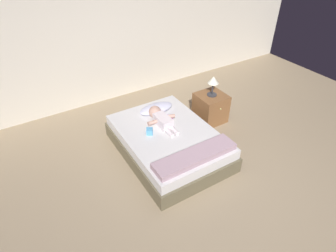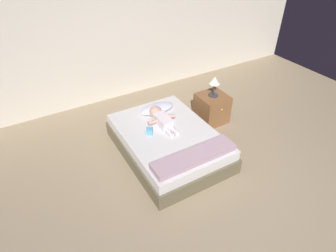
{
  "view_description": "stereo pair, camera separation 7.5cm",
  "coord_description": "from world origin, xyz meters",
  "px_view_note": "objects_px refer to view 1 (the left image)",
  "views": [
    {
      "loc": [
        -1.95,
        -1.69,
        2.8
      ],
      "look_at": [
        -0.29,
        1.03,
        0.47
      ],
      "focal_mm": 30.16,
      "sensor_mm": 36.0,
      "label": 1
    },
    {
      "loc": [
        -1.89,
        -1.73,
        2.8
      ],
      "look_at": [
        -0.29,
        1.03,
        0.47
      ],
      "focal_mm": 30.16,
      "sensor_mm": 36.0,
      "label": 2
    }
  ],
  "objects_px": {
    "bed": "(168,142)",
    "toothbrush": "(169,116)",
    "lamp": "(213,82)",
    "baby": "(160,118)",
    "toy_block": "(150,131)",
    "nightstand": "(210,108)",
    "pillow": "(156,108)"
  },
  "relations": [
    {
      "from": "bed",
      "to": "baby",
      "type": "distance_m",
      "value": 0.37
    },
    {
      "from": "pillow",
      "to": "nightstand",
      "type": "distance_m",
      "value": 0.97
    },
    {
      "from": "toothbrush",
      "to": "toy_block",
      "type": "relative_size",
      "value": 1.37
    },
    {
      "from": "pillow",
      "to": "toy_block",
      "type": "distance_m",
      "value": 0.57
    },
    {
      "from": "bed",
      "to": "toy_block",
      "type": "relative_size",
      "value": 14.66
    },
    {
      "from": "lamp",
      "to": "toothbrush",
      "type": "bearing_deg",
      "value": -178.5
    },
    {
      "from": "toothbrush",
      "to": "lamp",
      "type": "height_order",
      "value": "lamp"
    },
    {
      "from": "baby",
      "to": "pillow",
      "type": "bearing_deg",
      "value": 72.38
    },
    {
      "from": "toy_block",
      "to": "toothbrush",
      "type": "bearing_deg",
      "value": 25.95
    },
    {
      "from": "pillow",
      "to": "nightstand",
      "type": "height_order",
      "value": "pillow"
    },
    {
      "from": "bed",
      "to": "baby",
      "type": "relative_size",
      "value": 2.67
    },
    {
      "from": "bed",
      "to": "baby",
      "type": "xyz_separation_m",
      "value": [
        0.02,
        0.25,
        0.27
      ]
    },
    {
      "from": "baby",
      "to": "toothbrush",
      "type": "height_order",
      "value": "baby"
    },
    {
      "from": "nightstand",
      "to": "toy_block",
      "type": "xyz_separation_m",
      "value": [
        -1.3,
        -0.25,
        0.17
      ]
    },
    {
      "from": "baby",
      "to": "lamp",
      "type": "relative_size",
      "value": 1.95
    },
    {
      "from": "bed",
      "to": "lamp",
      "type": "height_order",
      "value": "lamp"
    },
    {
      "from": "baby",
      "to": "toy_block",
      "type": "height_order",
      "value": "baby"
    },
    {
      "from": "nightstand",
      "to": "pillow",
      "type": "bearing_deg",
      "value": 167.93
    },
    {
      "from": "pillow",
      "to": "nightstand",
      "type": "xyz_separation_m",
      "value": [
        0.94,
        -0.2,
        -0.19
      ]
    },
    {
      "from": "pillow",
      "to": "lamp",
      "type": "bearing_deg",
      "value": -12.07
    },
    {
      "from": "baby",
      "to": "nightstand",
      "type": "relative_size",
      "value": 1.34
    },
    {
      "from": "baby",
      "to": "lamp",
      "type": "distance_m",
      "value": 1.07
    },
    {
      "from": "bed",
      "to": "nightstand",
      "type": "relative_size",
      "value": 3.59
    },
    {
      "from": "baby",
      "to": "toy_block",
      "type": "distance_m",
      "value": 0.32
    },
    {
      "from": "baby",
      "to": "toothbrush",
      "type": "bearing_deg",
      "value": 18.15
    },
    {
      "from": "nightstand",
      "to": "toy_block",
      "type": "relative_size",
      "value": 4.08
    },
    {
      "from": "bed",
      "to": "lamp",
      "type": "xyz_separation_m",
      "value": [
        1.05,
        0.34,
        0.55
      ]
    },
    {
      "from": "bed",
      "to": "pillow",
      "type": "bearing_deg",
      "value": 78.0
    },
    {
      "from": "pillow",
      "to": "baby",
      "type": "relative_size",
      "value": 0.85
    },
    {
      "from": "bed",
      "to": "toy_block",
      "type": "height_order",
      "value": "toy_block"
    },
    {
      "from": "nightstand",
      "to": "lamp",
      "type": "xyz_separation_m",
      "value": [
        -0.0,
        0.0,
        0.49
      ]
    },
    {
      "from": "bed",
      "to": "toothbrush",
      "type": "bearing_deg",
      "value": 55.77
    }
  ]
}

